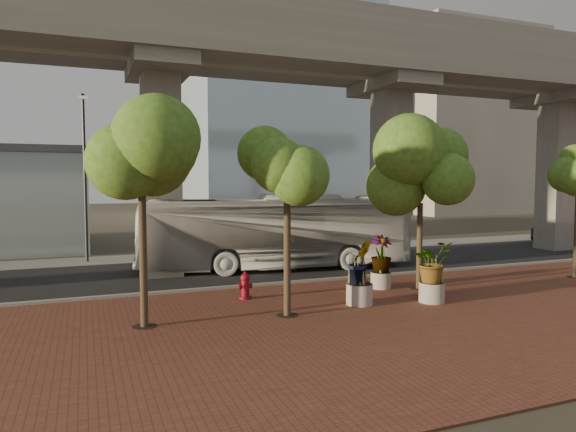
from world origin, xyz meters
name	(u,v)px	position (x,y,z in m)	size (l,w,h in m)	color
ground	(302,274)	(0.00, 0.00, 0.00)	(160.00, 160.00, 0.00)	#3E3A2D
brick_plaza	(401,317)	(0.00, -8.00, 0.03)	(70.00, 13.00, 0.06)	brown
asphalt_road	(286,267)	(0.00, 2.00, 0.02)	(90.00, 8.00, 0.04)	black
curb_strip	(320,281)	(0.00, -2.00, 0.08)	(70.00, 0.25, 0.16)	#98978E
far_sidewalk	(252,253)	(0.00, 7.50, 0.03)	(90.00, 3.00, 0.06)	#98978E
transit_viaduct	(286,120)	(0.00, 2.00, 7.29)	(72.00, 5.60, 12.40)	gray
midrise_block	(453,124)	(38.00, 36.00, 12.00)	(18.00, 16.00, 24.00)	#A39F93
transit_bus	(274,233)	(-0.77, 1.68, 1.81)	(3.05, 13.00, 3.62)	silver
parked_car	(554,232)	(21.16, 4.66, 0.72)	(1.52, 4.38, 1.44)	black
fire_hydrant	(245,286)	(-3.92, -3.95, 0.53)	(0.49, 0.44, 0.99)	maroon
planter_front	(432,265)	(2.04, -6.85, 1.38)	(1.98, 1.98, 2.18)	gray
planter_right	(381,256)	(1.63, -4.17, 1.34)	(1.97, 1.97, 2.11)	#A49C94
planter_left	(360,265)	(-0.50, -6.22, 1.42)	(2.04, 2.04, 2.24)	#A09D90
street_tree_far_west	(141,157)	(-7.69, -6.25, 5.00)	(3.75, 3.75, 6.68)	#4C3D2B
street_tree_near_west	(287,164)	(-3.35, -6.64, 4.85)	(3.30, 3.30, 6.32)	#4C3D2B
street_tree_near_east	(421,171)	(2.97, -4.82, 4.71)	(4.36, 4.36, 6.65)	#4C3D2B
streetlamp_west	(85,167)	(-9.18, 7.19, 5.02)	(0.43, 1.25, 8.60)	#2E2F34
streetlamp_east	(376,180)	(7.41, 5.74, 4.37)	(0.37, 1.08, 7.48)	#2D2D32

